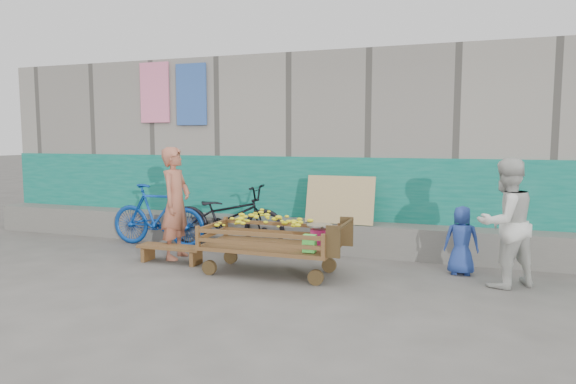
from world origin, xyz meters
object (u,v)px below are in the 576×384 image
(vendor_man, at_px, (176,203))
(woman, at_px, (505,223))
(bench, at_px, (171,250))
(child, at_px, (462,240))
(bicycle_blue, at_px, (158,215))
(bicycle_dark, at_px, (226,217))
(banana_cart, at_px, (267,232))

(vendor_man, relative_size, woman, 1.07)
(bench, xyz_separation_m, child, (3.72, 0.67, 0.26))
(vendor_man, relative_size, bicycle_blue, 0.97)
(bicycle_dark, bearing_deg, bench, 160.60)
(child, distance_m, bicycle_blue, 4.52)
(banana_cart, relative_size, vendor_man, 1.15)
(bicycle_dark, xyz_separation_m, bicycle_blue, (-1.09, -0.20, -0.00))
(bench, bearing_deg, woman, 4.08)
(child, bearing_deg, banana_cart, 15.60)
(banana_cart, height_order, bicycle_blue, bicycle_blue)
(child, height_order, bicycle_dark, bicycle_dark)
(child, xyz_separation_m, bicycle_dark, (-3.43, 0.42, 0.06))
(banana_cart, relative_size, woman, 1.23)
(vendor_man, relative_size, child, 1.82)
(child, relative_size, bicycle_blue, 0.53)
(vendor_man, distance_m, woman, 4.27)
(woman, bearing_deg, banana_cart, -30.24)
(woman, xyz_separation_m, bicycle_blue, (-4.98, 0.59, -0.25))
(bench, height_order, vendor_man, vendor_man)
(child, xyz_separation_m, bicycle_blue, (-4.51, 0.22, 0.06))
(bicycle_dark, bearing_deg, child, -101.22)
(woman, bearing_deg, vendor_man, -37.71)
(vendor_man, height_order, woman, vendor_man)
(vendor_man, height_order, bicycle_blue, vendor_man)
(bicycle_dark, height_order, bicycle_blue, bicycle_dark)
(bicycle_blue, bearing_deg, banana_cart, -115.16)
(bicycle_dark, bearing_deg, banana_cart, -140.04)
(woman, relative_size, bicycle_dark, 0.79)
(woman, relative_size, child, 1.71)
(banana_cart, height_order, child, child)
(vendor_man, distance_m, bicycle_blue, 0.99)
(banana_cart, distance_m, bicycle_dark, 1.64)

